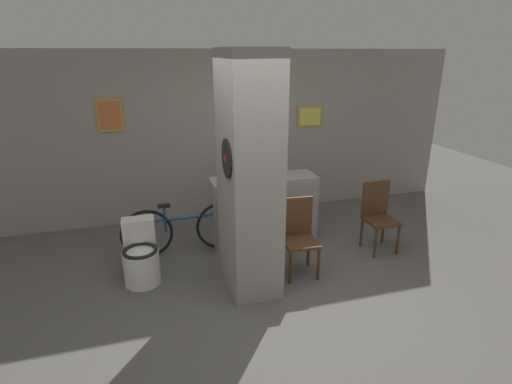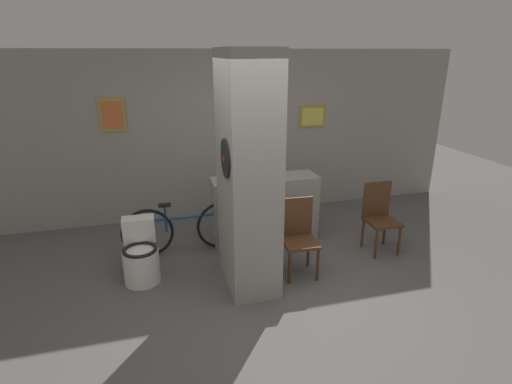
# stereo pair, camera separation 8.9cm
# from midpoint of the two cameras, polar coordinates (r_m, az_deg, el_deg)

# --- Properties ---
(ground_plane) EXTENTS (14.00, 14.00, 0.00)m
(ground_plane) POSITION_cam_midpoint_polar(r_m,az_deg,el_deg) (4.50, 2.58, -15.27)
(ground_plane) COLOR #5B5956
(wall_back) EXTENTS (8.00, 0.09, 2.60)m
(wall_back) POSITION_cam_midpoint_polar(r_m,az_deg,el_deg) (6.37, -4.46, 8.03)
(wall_back) COLOR gray
(wall_back) RESTS_ON ground_plane
(pillar_center) EXTENTS (0.56, 0.95, 2.60)m
(pillar_center) POSITION_cam_midpoint_polar(r_m,az_deg,el_deg) (4.31, -0.60, 2.45)
(pillar_center) COLOR gray
(pillar_center) RESTS_ON ground_plane
(counter_shelf) EXTENTS (1.46, 0.44, 0.94)m
(counter_shelf) POSITION_cam_midpoint_polar(r_m,az_deg,el_deg) (5.58, 1.71, -2.51)
(counter_shelf) COLOR gray
(counter_shelf) RESTS_ON ground_plane
(toilet) EXTENTS (0.41, 0.57, 0.70)m
(toilet) POSITION_cam_midpoint_polar(r_m,az_deg,el_deg) (4.90, -15.63, -8.84)
(toilet) COLOR white
(toilet) RESTS_ON ground_plane
(chair_near_pillar) EXTENTS (0.42, 0.42, 0.93)m
(chair_near_pillar) POSITION_cam_midpoint_polar(r_m,az_deg,el_deg) (4.81, 6.58, -5.98)
(chair_near_pillar) COLOR #4C2D19
(chair_near_pillar) RESTS_ON ground_plane
(chair_by_doorway) EXTENTS (0.40, 0.40, 0.93)m
(chair_by_doorway) POSITION_cam_midpoint_polar(r_m,az_deg,el_deg) (5.59, 17.68, -3.09)
(chair_by_doorway) COLOR #4C2D19
(chair_by_doorway) RESTS_ON ground_plane
(bicycle) EXTENTS (1.64, 0.42, 0.72)m
(bicycle) POSITION_cam_midpoint_polar(r_m,az_deg,el_deg) (5.38, -9.59, -5.12)
(bicycle) COLOR black
(bicycle) RESTS_ON ground_plane
(bottle_tall) EXTENTS (0.09, 0.09, 0.26)m
(bottle_tall) POSITION_cam_midpoint_polar(r_m,az_deg,el_deg) (5.47, 3.25, 3.28)
(bottle_tall) COLOR #267233
(bottle_tall) RESTS_ON counter_shelf
(bottle_short) EXTENTS (0.08, 0.08, 0.21)m
(bottle_short) POSITION_cam_midpoint_polar(r_m,az_deg,el_deg) (5.43, 2.05, 2.97)
(bottle_short) COLOR silver
(bottle_short) RESTS_ON counter_shelf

